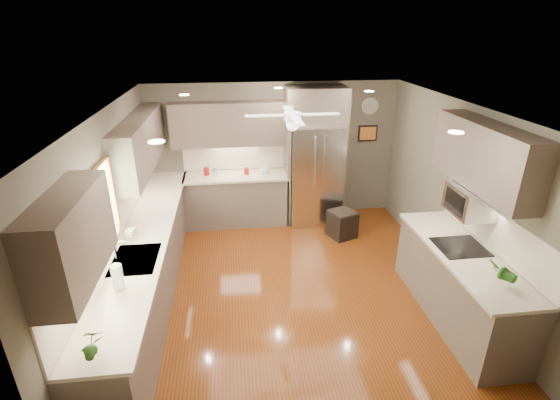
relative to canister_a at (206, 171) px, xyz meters
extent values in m
plane|color=#54200B|center=(1.24, -2.23, -1.02)|extent=(5.00, 5.00, 0.00)
plane|color=white|center=(1.24, -2.23, 1.48)|extent=(5.00, 5.00, 0.00)
plane|color=brown|center=(1.24, 0.27, 0.23)|extent=(4.50, 0.00, 4.50)
plane|color=brown|center=(1.24, -4.73, 0.23)|extent=(4.50, 0.00, 4.50)
plane|color=brown|center=(-1.01, -2.23, 0.23)|extent=(0.00, 5.00, 5.00)
plane|color=brown|center=(3.49, -2.23, 0.23)|extent=(0.00, 5.00, 5.00)
cylinder|color=maroon|center=(0.00, 0.00, 0.00)|extent=(0.10, 0.10, 0.15)
cylinder|color=silver|center=(0.16, -0.02, -0.01)|extent=(0.10, 0.10, 0.12)
cylinder|color=maroon|center=(0.71, -0.04, -0.02)|extent=(0.11, 0.11, 0.13)
imported|color=white|center=(-0.83, -2.22, 0.02)|extent=(0.11, 0.11, 0.19)
imported|color=#2A621C|center=(-0.72, -4.25, 0.09)|extent=(0.19, 0.15, 0.33)
imported|color=#2A621C|center=(3.14, -3.69, 0.08)|extent=(0.22, 0.20, 0.33)
imported|color=tan|center=(1.02, -0.05, -0.06)|extent=(0.25, 0.25, 0.05)
cube|color=brown|center=(-0.71, -2.08, -0.57)|extent=(0.60, 4.70, 0.90)
cube|color=beige|center=(-0.70, -2.08, -0.10)|extent=(0.65, 4.70, 0.04)
cube|color=beige|center=(-1.00, -2.08, 0.18)|extent=(0.02, 4.70, 0.50)
cube|color=brown|center=(0.51, -0.03, -0.57)|extent=(1.85, 0.60, 0.90)
cube|color=beige|center=(0.51, -0.05, -0.10)|extent=(1.85, 0.65, 0.04)
cube|color=beige|center=(0.51, 0.26, 0.18)|extent=(1.85, 0.02, 0.50)
cube|color=brown|center=(-0.85, -3.83, 0.81)|extent=(0.33, 1.20, 0.75)
cube|color=brown|center=(-0.85, -0.93, 0.81)|extent=(0.33, 2.40, 0.75)
cube|color=brown|center=(0.51, 0.10, 0.81)|extent=(2.15, 0.33, 0.75)
cube|color=brown|center=(3.32, -2.78, 1.01)|extent=(0.33, 1.70, 0.75)
cube|color=#BFF2B2|center=(-1.00, -2.73, 0.53)|extent=(0.01, 1.00, 0.80)
cube|color=olive|center=(-0.97, -2.73, 0.96)|extent=(0.05, 1.12, 0.06)
cube|color=olive|center=(-0.97, -2.73, 0.10)|extent=(0.05, 1.12, 0.06)
cube|color=olive|center=(-0.97, -3.26, 0.53)|extent=(0.05, 0.06, 0.80)
cube|color=olive|center=(-0.97, -2.20, 0.53)|extent=(0.05, 0.06, 0.80)
cube|color=silver|center=(-0.69, -2.73, -0.09)|extent=(0.50, 0.70, 0.03)
cube|color=#262626|center=(-0.69, -2.73, -0.13)|extent=(0.44, 0.62, 0.05)
cylinder|color=silver|center=(-0.89, -2.73, 0.03)|extent=(0.02, 0.02, 0.24)
cylinder|color=silver|center=(-0.83, -2.73, 0.15)|extent=(0.16, 0.02, 0.02)
cube|color=silver|center=(1.94, -0.09, -0.11)|extent=(0.92, 0.72, 1.82)
cube|color=black|center=(1.94, -0.43, -0.36)|extent=(0.88, 0.02, 0.02)
cube|color=black|center=(1.94, -0.44, 0.23)|extent=(0.01, 0.02, 1.00)
cylinder|color=silver|center=(1.86, -0.47, 0.23)|extent=(0.02, 0.02, 0.90)
cylinder|color=silver|center=(2.02, -0.47, 0.23)|extent=(0.02, 0.02, 0.90)
cube|color=brown|center=(1.94, -0.03, 1.12)|extent=(1.04, 0.60, 0.63)
cube|color=brown|center=(1.44, -0.03, -0.11)|extent=(0.06, 0.60, 1.82)
cube|color=brown|center=(2.44, -0.03, -0.11)|extent=(0.06, 0.60, 1.82)
cube|color=brown|center=(3.16, -3.03, -0.57)|extent=(0.65, 2.20, 0.90)
cube|color=beige|center=(3.15, -3.03, -0.10)|extent=(0.70, 2.20, 0.04)
cube|color=beige|center=(3.48, -3.03, 0.18)|extent=(0.02, 2.20, 0.50)
cube|color=black|center=(3.15, -2.93, -0.08)|extent=(0.56, 0.52, 0.01)
cube|color=silver|center=(3.27, -2.78, 0.46)|extent=(0.42, 0.55, 0.34)
cube|color=black|center=(3.06, -2.78, 0.46)|extent=(0.02, 0.40, 0.26)
cylinder|color=white|center=(1.24, -1.93, 1.44)|extent=(0.03, 0.03, 0.08)
cylinder|color=white|center=(1.24, -1.93, 1.34)|extent=(0.22, 0.22, 0.10)
sphere|color=white|center=(1.24, -1.93, 1.24)|extent=(0.16, 0.16, 0.16)
cube|color=white|center=(1.59, -1.93, 1.36)|extent=(0.48, 0.11, 0.01)
cube|color=white|center=(1.24, -1.58, 1.36)|extent=(0.11, 0.48, 0.01)
cube|color=white|center=(0.89, -1.93, 1.36)|extent=(0.48, 0.11, 0.01)
cube|color=white|center=(1.24, -2.28, 1.36)|extent=(0.11, 0.48, 0.01)
cylinder|color=white|center=(-0.16, -0.93, 1.47)|extent=(0.14, 0.14, 0.01)
cylinder|color=white|center=(2.54, -0.93, 1.47)|extent=(0.14, 0.14, 0.01)
cylinder|color=white|center=(-0.16, -3.43, 1.47)|extent=(0.14, 0.14, 0.01)
cylinder|color=white|center=(2.54, -3.43, 1.47)|extent=(0.14, 0.14, 0.01)
cylinder|color=white|center=(1.24, -0.43, 1.47)|extent=(0.14, 0.14, 0.01)
cylinder|color=white|center=(2.99, 0.25, 1.03)|extent=(0.30, 0.03, 0.30)
cylinder|color=silver|center=(2.99, 0.24, 1.03)|extent=(0.29, 0.00, 0.29)
cube|color=black|center=(2.99, 0.25, 0.53)|extent=(0.36, 0.03, 0.30)
cube|color=#C16826|center=(2.99, 0.23, 0.53)|extent=(0.30, 0.01, 0.24)
cube|color=black|center=(2.30, -0.80, -0.79)|extent=(0.53, 0.53, 0.46)
cube|color=black|center=(2.30, -0.80, -0.56)|extent=(0.51, 0.51, 0.03)
cylinder|color=white|center=(-0.73, -3.30, 0.06)|extent=(0.11, 0.11, 0.26)
cylinder|color=silver|center=(-0.73, -3.30, 0.07)|extent=(0.02, 0.02, 0.28)
camera|label=1|loc=(0.48, -6.89, 2.39)|focal=26.00mm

